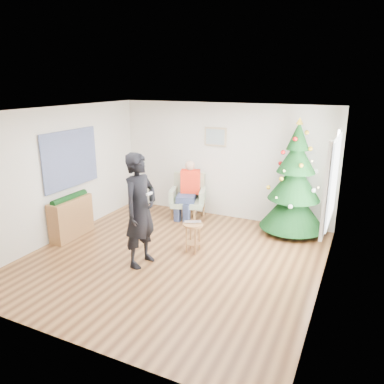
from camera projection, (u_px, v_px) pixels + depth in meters
The scene contains 19 objects.
floor at pixel (173, 259), 6.69m from camera, with size 5.00×5.00×0.00m, color brown.
ceiling at pixel (170, 111), 5.95m from camera, with size 5.00×5.00×0.00m, color white.
wall_back at pixel (224, 161), 8.49m from camera, with size 5.00×5.00×0.00m, color silver.
wall_front at pixel (65, 246), 4.15m from camera, with size 5.00×5.00×0.00m, color silver.
wall_left at pixel (59, 174), 7.34m from camera, with size 5.00×5.00×0.00m, color silver.
wall_right at pixel (327, 210), 5.30m from camera, with size 5.00×5.00×0.00m, color silver.
window_panel at pixel (333, 180), 6.12m from camera, with size 0.04×1.30×1.40m, color white.
curtains at pixel (331, 180), 6.13m from camera, with size 0.05×1.75×1.50m.
christmas_tree at pixel (295, 183), 7.56m from camera, with size 1.32×1.32×2.39m.
stool at pixel (193, 237), 6.91m from camera, with size 0.37×0.37×0.55m.
laptop at pixel (193, 223), 6.83m from camera, with size 0.30×0.20×0.02m, color silver.
armchair at pixel (188, 201), 8.65m from camera, with size 0.92×0.89×1.01m.
seated_person at pixel (188, 189), 8.51m from camera, with size 0.52×0.68×1.33m.
standing_man at pixel (140, 210), 6.26m from camera, with size 0.71×0.47×1.96m, color black.
game_controller at pixel (149, 194), 6.05m from camera, with size 0.04×0.13×0.04m, color white.
console at pixel (71, 218), 7.55m from camera, with size 0.30×1.00×0.80m, color brown.
garland at pixel (69, 198), 7.43m from camera, with size 0.14×0.14×0.90m, color black.
tapestry at pixel (71, 159), 7.51m from camera, with size 0.03×1.50×1.15m, color black.
framed_picture at pixel (215, 137), 8.38m from camera, with size 0.52×0.05×0.42m.
Camera 1 is at (2.91, -5.34, 3.07)m, focal length 35.00 mm.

